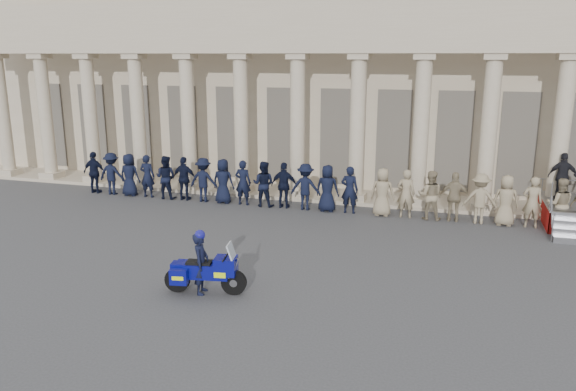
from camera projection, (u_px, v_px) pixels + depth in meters
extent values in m
plane|color=#3A3A3D|center=(267.00, 264.00, 17.19)|extent=(90.00, 90.00, 0.00)
cube|color=tan|center=(357.00, 88.00, 30.03)|extent=(40.00, 10.00, 9.00)
cube|color=tan|center=(330.00, 195.00, 25.35)|extent=(40.00, 2.60, 0.15)
cube|color=tan|center=(328.00, 41.00, 22.97)|extent=(35.80, 1.00, 1.00)
cube|color=tan|center=(329.00, 13.00, 22.70)|extent=(35.80, 1.00, 1.20)
cube|color=tan|center=(10.00, 172.00, 29.27)|extent=(0.90, 0.90, 0.30)
cylinder|color=tan|center=(3.00, 115.00, 28.55)|extent=(0.64, 0.64, 5.60)
cube|color=tan|center=(52.00, 175.00, 28.54)|extent=(0.90, 0.90, 0.30)
cylinder|color=tan|center=(46.00, 117.00, 27.82)|extent=(0.64, 0.64, 5.60)
cube|color=tan|center=(39.00, 56.00, 27.11)|extent=(0.85, 0.85, 0.24)
cube|color=tan|center=(96.00, 178.00, 27.82)|extent=(0.90, 0.90, 0.30)
cylinder|color=tan|center=(91.00, 118.00, 27.10)|extent=(0.64, 0.64, 5.60)
cube|color=tan|center=(85.00, 56.00, 26.39)|extent=(0.85, 0.85, 0.24)
cube|color=tan|center=(142.00, 181.00, 27.09)|extent=(0.90, 0.90, 0.30)
cylinder|color=tan|center=(138.00, 120.00, 26.37)|extent=(0.64, 0.64, 5.60)
cube|color=tan|center=(134.00, 56.00, 25.66)|extent=(0.85, 0.85, 0.24)
cube|color=tan|center=(191.00, 185.00, 26.37)|extent=(0.90, 0.90, 0.30)
cylinder|color=tan|center=(188.00, 122.00, 25.65)|extent=(0.64, 0.64, 5.60)
cube|color=tan|center=(185.00, 56.00, 24.94)|extent=(0.85, 0.85, 0.24)
cube|color=tan|center=(243.00, 188.00, 25.64)|extent=(0.90, 0.90, 0.30)
cylinder|color=tan|center=(241.00, 124.00, 24.92)|extent=(0.64, 0.64, 5.60)
cube|color=tan|center=(240.00, 56.00, 24.21)|extent=(0.85, 0.85, 0.24)
cube|color=tan|center=(297.00, 192.00, 24.91)|extent=(0.90, 0.90, 0.30)
cylinder|color=tan|center=(298.00, 126.00, 24.20)|extent=(0.64, 0.64, 5.60)
cube|color=tan|center=(298.00, 56.00, 23.48)|extent=(0.85, 0.85, 0.24)
cube|color=tan|center=(355.00, 196.00, 24.19)|extent=(0.90, 0.90, 0.30)
cylinder|color=tan|center=(357.00, 128.00, 23.47)|extent=(0.64, 0.64, 5.60)
cube|color=tan|center=(359.00, 56.00, 22.76)|extent=(0.85, 0.85, 0.24)
cube|color=tan|center=(417.00, 201.00, 23.46)|extent=(0.90, 0.90, 0.30)
cylinder|color=tan|center=(421.00, 130.00, 22.74)|extent=(0.64, 0.64, 5.60)
cube|color=tan|center=(425.00, 56.00, 22.03)|extent=(0.85, 0.85, 0.24)
cube|color=tan|center=(482.00, 205.00, 22.74)|extent=(0.90, 0.90, 0.30)
cylinder|color=tan|center=(489.00, 133.00, 22.02)|extent=(0.64, 0.64, 5.60)
cube|color=tan|center=(495.00, 56.00, 21.31)|extent=(0.85, 0.85, 0.24)
cube|color=tan|center=(552.00, 210.00, 22.01)|extent=(0.90, 0.90, 0.30)
cylinder|color=tan|center=(561.00, 136.00, 21.29)|extent=(0.64, 0.64, 5.60)
cube|color=tan|center=(570.00, 56.00, 20.58)|extent=(0.85, 0.85, 0.24)
cube|color=black|center=(53.00, 125.00, 30.23)|extent=(1.30, 0.12, 4.20)
cube|color=black|center=(94.00, 127.00, 29.51)|extent=(1.30, 0.12, 4.20)
cube|color=black|center=(138.00, 129.00, 28.78)|extent=(1.30, 0.12, 4.20)
cube|color=black|center=(184.00, 131.00, 28.06)|extent=(1.30, 0.12, 4.20)
cube|color=black|center=(232.00, 133.00, 27.33)|extent=(1.30, 0.12, 4.20)
cube|color=black|center=(283.00, 135.00, 26.61)|extent=(1.30, 0.12, 4.20)
cube|color=black|center=(336.00, 137.00, 25.88)|extent=(1.30, 0.12, 4.20)
cube|color=black|center=(393.00, 139.00, 25.15)|extent=(1.30, 0.12, 4.20)
cube|color=black|center=(454.00, 142.00, 24.43)|extent=(1.30, 0.12, 4.20)
cube|color=black|center=(517.00, 144.00, 23.70)|extent=(1.30, 0.12, 4.20)
imported|color=black|center=(95.00, 172.00, 25.85)|extent=(1.13, 0.47, 1.93)
imported|color=black|center=(112.00, 174.00, 25.59)|extent=(1.24, 0.72, 1.93)
imported|color=black|center=(129.00, 175.00, 25.34)|extent=(0.94, 0.61, 1.93)
imported|color=black|center=(147.00, 176.00, 25.08)|extent=(0.70, 0.46, 1.93)
imported|color=black|center=(166.00, 177.00, 24.83)|extent=(0.94, 0.73, 1.93)
imported|color=black|center=(184.00, 179.00, 24.57)|extent=(1.13, 0.47, 1.93)
imported|color=black|center=(204.00, 180.00, 24.32)|extent=(1.24, 0.72, 1.93)
imported|color=black|center=(223.00, 181.00, 24.06)|extent=(0.94, 0.61, 1.93)
imported|color=black|center=(243.00, 183.00, 23.80)|extent=(0.70, 0.46, 1.93)
imported|color=black|center=(263.00, 184.00, 23.55)|extent=(0.94, 0.73, 1.93)
imported|color=black|center=(284.00, 185.00, 23.29)|extent=(1.13, 0.47, 1.93)
imported|color=black|center=(306.00, 187.00, 23.04)|extent=(1.24, 0.72, 1.93)
imported|color=black|center=(327.00, 188.00, 22.78)|extent=(0.94, 0.61, 1.93)
imported|color=black|center=(350.00, 190.00, 22.53)|extent=(0.70, 0.46, 1.93)
imported|color=gray|center=(382.00, 192.00, 22.16)|extent=(0.94, 0.61, 1.93)
imported|color=gray|center=(406.00, 194.00, 21.90)|extent=(0.70, 0.46, 1.93)
imported|color=gray|center=(430.00, 195.00, 21.65)|extent=(0.94, 0.73, 1.93)
imported|color=gray|center=(455.00, 197.00, 21.39)|extent=(1.13, 0.47, 1.93)
imported|color=gray|center=(480.00, 199.00, 21.13)|extent=(1.24, 0.72, 1.93)
imported|color=gray|center=(506.00, 200.00, 20.88)|extent=(0.94, 0.61, 1.93)
imported|color=gray|center=(532.00, 202.00, 20.62)|extent=(0.70, 0.46, 1.93)
imported|color=gray|center=(560.00, 204.00, 20.37)|extent=(0.94, 0.73, 1.93)
cube|color=#9F100C|center=(543.00, 212.00, 21.42)|extent=(0.04, 3.12, 0.78)
cube|color=gray|center=(571.00, 240.00, 19.04)|extent=(1.10, 0.28, 0.22)
cube|color=gray|center=(570.00, 232.00, 19.25)|extent=(1.10, 0.28, 0.22)
cube|color=gray|center=(569.00, 223.00, 19.45)|extent=(1.10, 0.28, 0.22)
cube|color=gray|center=(569.00, 215.00, 19.66)|extent=(1.10, 0.28, 0.22)
imported|color=black|center=(563.00, 176.00, 21.11)|extent=(1.05, 0.44, 1.80)
cylinder|color=black|center=(234.00, 282.00, 14.93)|extent=(0.70, 0.26, 0.68)
cylinder|color=black|center=(177.00, 280.00, 15.11)|extent=(0.70, 0.26, 0.68)
cube|color=navy|center=(207.00, 271.00, 14.94)|extent=(1.25, 0.63, 0.39)
cube|color=navy|center=(226.00, 266.00, 14.84)|extent=(0.65, 0.63, 0.47)
cube|color=silver|center=(226.00, 274.00, 14.90)|extent=(0.28, 0.34, 0.12)
cube|color=#B2BFCC|center=(232.00, 253.00, 14.74)|extent=(0.29, 0.51, 0.55)
cube|color=black|center=(199.00, 263.00, 14.92)|extent=(0.72, 0.46, 0.10)
cube|color=navy|center=(179.00, 266.00, 15.01)|extent=(0.42, 0.41, 0.23)
cube|color=navy|center=(179.00, 277.00, 14.72)|extent=(0.50, 0.30, 0.41)
cube|color=#E2FF0D|center=(179.00, 277.00, 14.72)|extent=(0.35, 0.30, 0.10)
cube|color=navy|center=(186.00, 268.00, 15.36)|extent=(0.50, 0.30, 0.41)
cube|color=#E2FF0D|center=(186.00, 268.00, 15.36)|extent=(0.35, 0.30, 0.10)
cylinder|color=silver|center=(191.00, 278.00, 15.32)|extent=(0.63, 0.21, 0.10)
cylinder|color=black|center=(226.00, 257.00, 14.78)|extent=(0.16, 0.72, 0.04)
imported|color=black|center=(201.00, 263.00, 14.91)|extent=(0.50, 0.67, 1.69)
sphere|color=navy|center=(200.00, 235.00, 14.72)|extent=(0.28, 0.28, 0.28)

